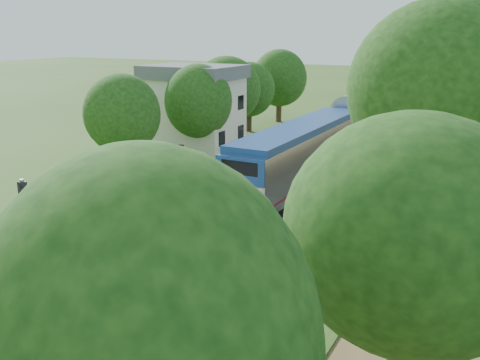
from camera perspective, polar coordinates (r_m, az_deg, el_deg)
The scene contains 11 objects.
ground at distance 21.32m, azimuth -17.20°, elevation -16.52°, with size 320.00×320.00×0.00m, color #2D4C19.
trackbed at distance 74.03m, azimuth 18.96°, elevation 6.28°, with size 9.50×170.00×0.28m.
platform at distance 35.59m, azimuth -5.03°, elevation -2.24°, with size 6.40×68.00×0.38m, color #AB9C8A.
yellow_stripe at distance 34.12m, azimuth -1.01°, elevation -2.63°, with size 0.55×68.00×0.01m, color gold.
station_building at distance 50.88m, azimuth -4.90°, elevation 7.72°, with size 8.60×6.60×8.00m.
signal_gantry at distance 68.47m, azimuth 18.99°, elevation 9.60°, with size 8.40×0.38×6.20m.
trees_behind_platform at distance 41.64m, azimuth -8.61°, elevation 6.43°, with size 7.82×53.32×7.21m.
train at distance 87.40m, azimuth 19.30°, elevation 9.07°, with size 3.09×123.75×4.54m.
lamppost_far at distance 30.74m, azimuth -6.24°, elevation -0.83°, with size 0.45×0.45×4.56m.
signal_platform at distance 22.23m, azimuth -21.73°, elevation -5.05°, with size 0.31×0.25×5.35m.
signal_farside at distance 33.49m, azimuth 15.02°, elevation 3.19°, with size 0.36×0.29×6.63m.
Camera 1 is at (13.39, -12.31, 11.12)m, focal length 40.00 mm.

